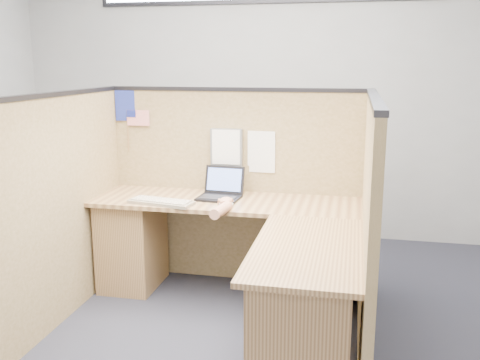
% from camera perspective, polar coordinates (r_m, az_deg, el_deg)
% --- Properties ---
extents(floor, '(5.00, 5.00, 0.00)m').
position_cam_1_polar(floor, '(3.57, -4.12, -16.32)').
color(floor, '#1E1F2B').
rests_on(floor, ground).
extents(wall_back, '(5.00, 0.00, 5.00)m').
position_cam_1_polar(wall_back, '(5.33, 2.51, 9.06)').
color(wall_back, '#999B9E').
rests_on(wall_back, floor).
extents(cubicle_partitions, '(2.06, 1.83, 1.53)m').
position_cam_1_polar(cubicle_partitions, '(3.66, -2.44, -2.55)').
color(cubicle_partitions, olive).
rests_on(cubicle_partitions, floor).
extents(l_desk, '(1.95, 1.75, 0.73)m').
position_cam_1_polar(l_desk, '(3.61, -0.10, -9.04)').
color(l_desk, brown).
rests_on(l_desk, floor).
extents(laptop, '(0.32, 0.31, 0.22)m').
position_cam_1_polar(laptop, '(3.98, -2.08, -1.09)').
color(laptop, black).
rests_on(laptop, l_desk).
extents(keyboard, '(0.49, 0.24, 0.03)m').
position_cam_1_polar(keyboard, '(3.84, -8.42, -2.32)').
color(keyboard, gray).
rests_on(keyboard, l_desk).
extents(mouse, '(0.11, 0.08, 0.04)m').
position_cam_1_polar(mouse, '(3.71, -1.50, -2.59)').
color(mouse, silver).
rests_on(mouse, l_desk).
extents(hand_forearm, '(0.11, 0.38, 0.08)m').
position_cam_1_polar(hand_forearm, '(3.58, -1.86, -2.92)').
color(hand_forearm, tan).
rests_on(hand_forearm, l_desk).
extents(blue_poster, '(0.18, 0.02, 0.24)m').
position_cam_1_polar(blue_poster, '(4.36, -12.04, 7.76)').
color(blue_poster, navy).
rests_on(blue_poster, cubicle_partitions).
extents(american_flag, '(0.19, 0.01, 0.33)m').
position_cam_1_polar(american_flag, '(4.32, -11.06, 6.39)').
color(american_flag, olive).
rests_on(american_flag, cubicle_partitions).
extents(file_holder, '(0.25, 0.05, 0.31)m').
position_cam_1_polar(file_holder, '(4.10, -1.44, 3.32)').
color(file_holder, slate).
rests_on(file_holder, cubicle_partitions).
extents(paper_left, '(0.21, 0.01, 0.27)m').
position_cam_1_polar(paper_left, '(4.08, 2.28, 3.35)').
color(paper_left, white).
rests_on(paper_left, cubicle_partitions).
extents(paper_right, '(0.20, 0.01, 0.26)m').
position_cam_1_polar(paper_right, '(4.08, 2.37, 2.58)').
color(paper_right, white).
rests_on(paper_right, cubicle_partitions).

